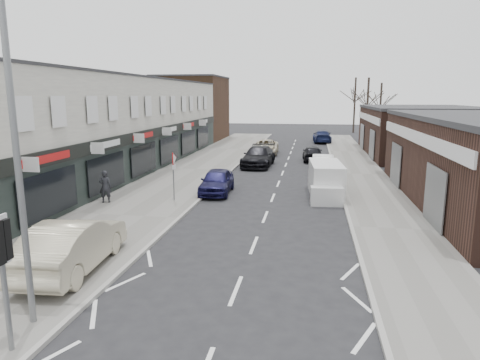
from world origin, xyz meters
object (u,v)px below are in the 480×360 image
at_px(sedan_on_pavement, 73,245).
at_px(parked_car_left_a, 217,181).
at_px(parked_car_left_b, 258,156).
at_px(pedestrian, 105,187).
at_px(parked_car_right_a, 323,163).
at_px(parked_car_right_c, 322,136).
at_px(parked_car_left_c, 266,147).
at_px(white_van, 326,180).
at_px(warning_sign, 174,163).
at_px(parked_car_right_b, 313,153).
at_px(street_lamp, 22,144).
at_px(traffic_light, 0,253).

height_order(sedan_on_pavement, parked_car_left_a, sedan_on_pavement).
bearing_deg(sedan_on_pavement, parked_car_left_b, -102.52).
height_order(pedestrian, parked_car_right_a, pedestrian).
bearing_deg(parked_car_right_a, parked_car_right_c, -90.20).
bearing_deg(parked_car_right_a, parked_car_left_c, -60.66).
xyz_separation_m(white_van, parked_car_right_c, (0.37, 29.31, -0.15)).
bearing_deg(parked_car_left_c, parked_car_right_a, -63.81).
bearing_deg(warning_sign, parked_car_right_b, 65.98).
height_order(warning_sign, parked_car_left_b, warning_sign).
relative_size(parked_car_left_b, parked_car_right_c, 1.07).
xyz_separation_m(warning_sign, parked_car_left_b, (2.96, 12.91, -1.39)).
distance_m(street_lamp, warning_sign, 13.04).
distance_m(parked_car_right_b, parked_car_right_c, 15.84).
height_order(traffic_light, pedestrian, traffic_light).
distance_m(street_lamp, parked_car_left_b, 26.09).
relative_size(street_lamp, parked_car_left_c, 1.58).
xyz_separation_m(sedan_on_pavement, pedestrian, (-3.18, 8.52, 0.02)).
bearing_deg(parked_car_right_b, parked_car_left_b, 35.98).
height_order(parked_car_right_a, parked_car_right_b, parked_car_right_a).
bearing_deg(parked_car_left_b, pedestrian, -112.34).
bearing_deg(parked_car_left_b, parked_car_right_a, -21.04).
height_order(traffic_light, sedan_on_pavement, traffic_light).
relative_size(parked_car_left_c, parked_car_right_b, 1.23).
xyz_separation_m(sedan_on_pavement, parked_car_right_a, (8.42, 20.22, -0.24)).
bearing_deg(parked_car_right_a, pedestrian, 46.06).
xyz_separation_m(pedestrian, parked_car_right_c, (11.98, 33.34, -0.22)).
bearing_deg(parked_car_right_a, traffic_light, 74.21).
height_order(parked_car_left_a, parked_car_left_b, parked_car_left_b).
bearing_deg(parked_car_left_c, warning_sign, -100.05).
bearing_deg(warning_sign, parked_car_left_c, 82.29).
distance_m(parked_car_left_a, parked_car_left_c, 17.91).
height_order(pedestrian, parked_car_left_b, pedestrian).
xyz_separation_m(white_van, pedestrian, (-11.61, -4.03, 0.08)).
bearing_deg(parked_car_left_a, traffic_light, -96.13).
height_order(pedestrian, parked_car_right_c, pedestrian).
distance_m(traffic_light, parked_car_left_a, 16.74).
bearing_deg(parked_car_right_a, warning_sign, 53.54).
xyz_separation_m(parked_car_right_a, parked_car_right_b, (-0.75, 5.85, -0.01)).
height_order(street_lamp, white_van, street_lamp).
height_order(sedan_on_pavement, parked_car_right_b, sedan_on_pavement).
bearing_deg(parked_car_right_c, parked_car_left_a, 75.06).
height_order(street_lamp, parked_car_right_c, street_lamp).
height_order(parked_car_left_c, parked_car_right_b, same).
relative_size(white_van, parked_car_right_c, 0.96).
distance_m(parked_car_left_b, parked_car_right_a, 5.62).
bearing_deg(parked_car_left_a, parked_car_right_c, 74.55).
relative_size(parked_car_left_c, parked_car_right_c, 0.97).
relative_size(white_van, parked_car_left_c, 0.99).
relative_size(parked_car_left_c, parked_car_right_a, 1.17).
bearing_deg(parked_car_left_a, parked_car_left_b, 80.67).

